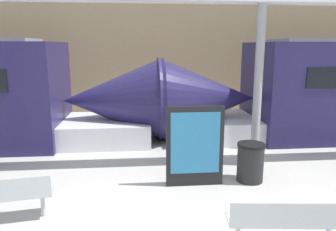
{
  "coord_description": "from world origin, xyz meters",
  "views": [
    {
      "loc": [
        -0.68,
        -3.83,
        2.98
      ],
      "look_at": [
        0.03,
        3.58,
        1.4
      ],
      "focal_mm": 35.0,
      "sensor_mm": 36.0,
      "label": 1
    }
  ],
  "objects_px": {
    "bench_near": "(286,219)",
    "support_column_near": "(258,88)",
    "poster_board": "(195,146)",
    "trash_bin": "(250,162)"
  },
  "relations": [
    {
      "from": "support_column_near",
      "to": "bench_near",
      "type": "bearing_deg",
      "value": -102.93
    },
    {
      "from": "bench_near",
      "to": "poster_board",
      "type": "bearing_deg",
      "value": 116.99
    },
    {
      "from": "trash_bin",
      "to": "support_column_near",
      "type": "relative_size",
      "value": 0.22
    },
    {
      "from": "bench_near",
      "to": "trash_bin",
      "type": "height_order",
      "value": "trash_bin"
    },
    {
      "from": "bench_near",
      "to": "poster_board",
      "type": "height_order",
      "value": "poster_board"
    },
    {
      "from": "bench_near",
      "to": "poster_board",
      "type": "xyz_separation_m",
      "value": [
        -0.92,
        2.44,
        0.37
      ]
    },
    {
      "from": "bench_near",
      "to": "trash_bin",
      "type": "distance_m",
      "value": 2.59
    },
    {
      "from": "poster_board",
      "to": "trash_bin",
      "type": "bearing_deg",
      "value": 5.8
    },
    {
      "from": "bench_near",
      "to": "support_column_near",
      "type": "height_order",
      "value": "support_column_near"
    },
    {
      "from": "bench_near",
      "to": "support_column_near",
      "type": "relative_size",
      "value": 0.44
    }
  ]
}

